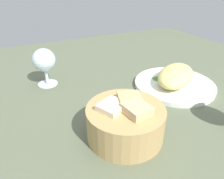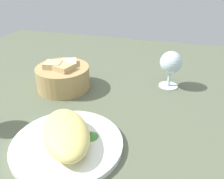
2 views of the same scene
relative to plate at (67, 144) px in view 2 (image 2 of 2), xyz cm
name	(u,v)px [view 2 (image 2 of 2)]	position (x,y,z in cm)	size (l,w,h in cm)	color
ground_plane	(88,112)	(15.96, 1.31, -1.70)	(140.00, 140.00, 2.00)	#565F48
plate	(67,144)	(0.00, 0.00, 0.00)	(25.38, 25.38, 1.40)	white
omelette	(66,133)	(0.00, 0.00, 3.28)	(18.36, 10.09, 5.15)	#E5D275
lettuce_garnish	(91,135)	(3.24, -4.56, 1.26)	(3.66, 3.66, 1.12)	#468636
bread_basket	(63,76)	(25.84, 13.39, 3.43)	(17.04, 17.04, 9.28)	tan
wine_glass_near	(171,64)	(36.56, -19.69, 7.34)	(7.17, 7.17, 12.19)	silver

